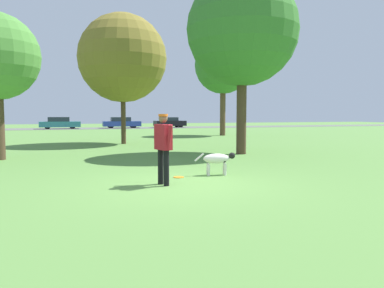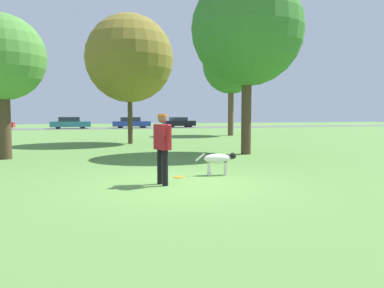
# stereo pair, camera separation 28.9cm
# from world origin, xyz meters

# --- Properties ---
(ground_plane) EXTENTS (120.00, 120.00, 0.00)m
(ground_plane) POSITION_xyz_m (0.00, 0.00, 0.00)
(ground_plane) COLOR #56843D
(far_road_strip) EXTENTS (120.00, 6.00, 0.01)m
(far_road_strip) POSITION_xyz_m (0.00, 37.25, 0.01)
(far_road_strip) COLOR #5B5B59
(far_road_strip) RESTS_ON ground_plane
(person) EXTENTS (0.34, 0.73, 1.65)m
(person) POSITION_xyz_m (-0.42, 0.07, 0.98)
(person) COLOR black
(person) RESTS_ON ground_plane
(dog) EXTENTS (1.11, 0.41, 0.61)m
(dog) POSITION_xyz_m (1.34, 1.00, 0.43)
(dog) COLOR silver
(dog) RESTS_ON ground_plane
(frisbee) EXTENTS (0.27, 0.27, 0.02)m
(frisbee) POSITION_xyz_m (0.21, 0.96, 0.01)
(frisbee) COLOR orange
(frisbee) RESTS_ON ground_plane
(tree_far_right) EXTENTS (4.40, 4.40, 7.64)m
(tree_far_right) POSITION_xyz_m (9.13, 18.69, 5.41)
(tree_far_right) COLOR brown
(tree_far_right) RESTS_ON ground_plane
(tree_near_right) EXTENTS (4.53, 4.53, 7.32)m
(tree_near_right) POSITION_xyz_m (4.35, 5.72, 5.03)
(tree_near_right) COLOR #4C3826
(tree_near_right) RESTS_ON ground_plane
(tree_mid_center) EXTENTS (4.84, 4.84, 7.14)m
(tree_mid_center) POSITION_xyz_m (0.52, 12.69, 4.72)
(tree_mid_center) COLOR #4C3826
(tree_mid_center) RESTS_ON ground_plane
(parked_car_teal) EXTENTS (4.50, 1.87, 1.35)m
(parked_car_teal) POSITION_xyz_m (-3.17, 36.89, 0.66)
(parked_car_teal) COLOR teal
(parked_car_teal) RESTS_ON ground_plane
(parked_car_blue) EXTENTS (4.54, 1.94, 1.32)m
(parked_car_blue) POSITION_xyz_m (3.89, 37.33, 0.65)
(parked_car_blue) COLOR #284293
(parked_car_blue) RESTS_ON ground_plane
(parked_car_black) EXTENTS (3.95, 1.97, 1.29)m
(parked_car_black) POSITION_xyz_m (9.98, 37.50, 0.64)
(parked_car_black) COLOR black
(parked_car_black) RESTS_ON ground_plane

